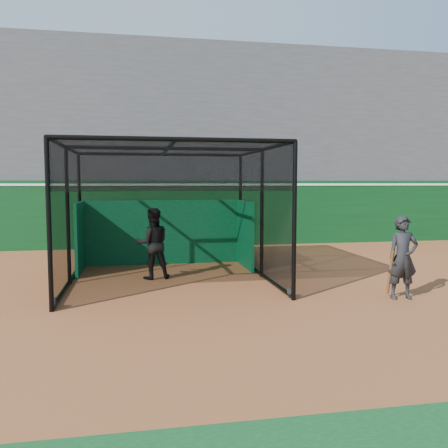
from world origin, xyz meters
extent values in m
plane|color=#98532C|center=(0.00, 0.00, 0.00)|extent=(120.00, 120.00, 0.00)
cube|color=#0A3B16|center=(0.00, 8.50, 1.25)|extent=(50.00, 0.45, 2.50)
cube|color=white|center=(0.00, 8.50, 2.35)|extent=(50.00, 0.50, 0.08)
cube|color=#4C4C4F|center=(0.00, 12.38, 3.88)|extent=(50.00, 7.85, 7.75)
cube|color=#4C4C4F|center=(0.00, 15.80, 8.35)|extent=(50.00, 0.30, 1.20)
cube|color=#08522B|center=(-0.82, 4.61, 0.95)|extent=(4.65, 0.10, 1.90)
cylinder|color=black|center=(-3.21, -0.11, 0.11)|extent=(0.08, 0.22, 0.22)
cylinder|color=black|center=(1.56, -0.11, 0.11)|extent=(0.08, 0.22, 0.22)
cylinder|color=black|center=(-3.21, 4.53, 0.11)|extent=(0.08, 0.22, 0.22)
cylinder|color=black|center=(1.56, 4.53, 0.11)|extent=(0.08, 0.22, 0.22)
imported|color=black|center=(-1.21, 2.47, 0.89)|extent=(0.95, 0.79, 1.79)
imported|color=black|center=(3.83, -0.60, 0.87)|extent=(0.67, 0.47, 1.74)
cylinder|color=#593819|center=(3.58, -0.55, 0.55)|extent=(0.15, 0.37, 0.96)
camera|label=1|loc=(-1.63, -9.50, 2.42)|focal=38.00mm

